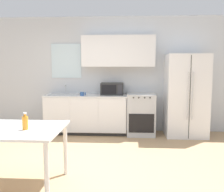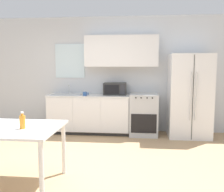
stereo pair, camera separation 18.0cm
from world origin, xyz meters
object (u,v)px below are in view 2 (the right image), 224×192
object	(u,v)px
microwave	(115,89)
oven_range	(143,114)
drink_bottle	(22,122)
coffee_mug	(85,94)
dining_table	(10,134)
refrigerator	(189,96)

from	to	relation	value
microwave	oven_range	bearing A→B (deg)	-10.34
microwave	drink_bottle	size ratio (longest dim) A/B	2.41
oven_range	microwave	distance (m)	0.87
microwave	drink_bottle	bearing A→B (deg)	-107.81
coffee_mug	dining_table	distance (m)	2.56
microwave	dining_table	bearing A→B (deg)	-111.83
microwave	drink_bottle	distance (m)	2.95
oven_range	coffee_mug	xyz separation A→B (m)	(-1.31, -0.12, 0.47)
dining_table	drink_bottle	xyz separation A→B (m)	(0.20, -0.06, 0.18)
microwave	drink_bottle	world-z (taller)	microwave
refrigerator	microwave	world-z (taller)	refrigerator
refrigerator	drink_bottle	world-z (taller)	refrigerator
microwave	coffee_mug	size ratio (longest dim) A/B	4.08
refrigerator	microwave	size ratio (longest dim) A/B	3.50
coffee_mug	drink_bottle	world-z (taller)	drink_bottle
oven_range	refrigerator	bearing A→B (deg)	-2.13
refrigerator	microwave	distance (m)	1.66
coffee_mug	dining_table	bearing A→B (deg)	-100.17
refrigerator	coffee_mug	distance (m)	2.30
oven_range	coffee_mug	world-z (taller)	coffee_mug
oven_range	drink_bottle	size ratio (longest dim) A/B	4.36
coffee_mug	dining_table	xyz separation A→B (m)	(-0.45, -2.51, -0.25)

